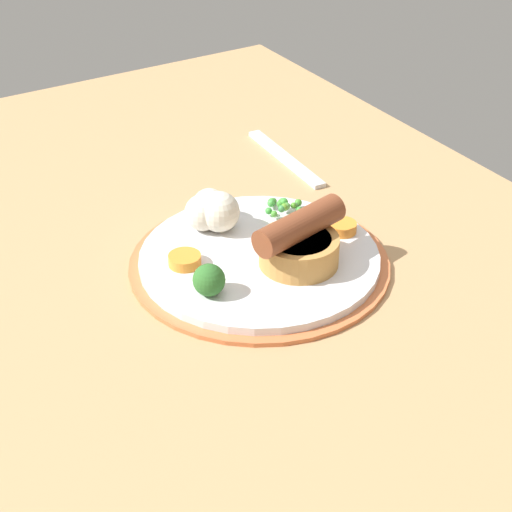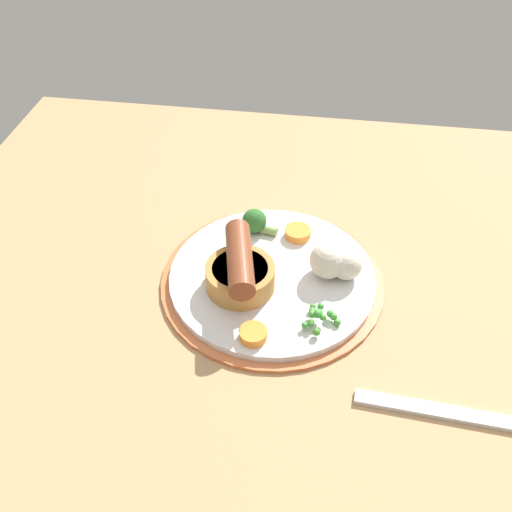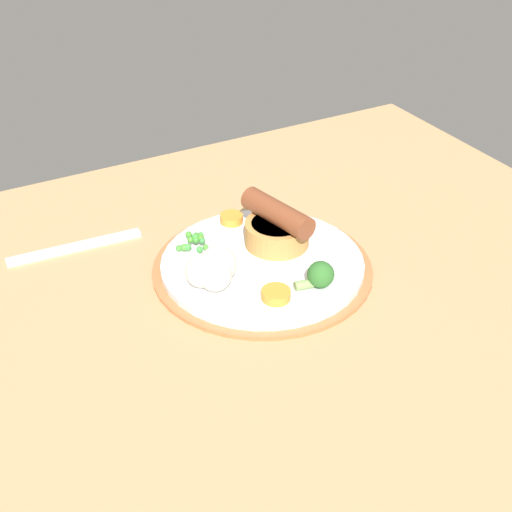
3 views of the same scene
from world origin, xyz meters
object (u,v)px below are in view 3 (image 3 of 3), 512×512
object	(u,v)px
cauliflower_floret	(213,270)
carrot_slice_1	(276,294)
pea_pile	(194,241)
sausage_pudding	(277,227)
broccoli_floret_near	(319,275)
carrot_slice_4	(232,218)
dinner_plate	(262,266)
fork	(75,247)

from	to	relation	value
cauliflower_floret	carrot_slice_1	distance (cm)	8.16
pea_pile	sausage_pudding	bearing A→B (deg)	156.42
pea_pile	broccoli_floret_near	xyz separation A→B (cm)	(-9.66, 15.01, 0.57)
cauliflower_floret	pea_pile	bearing A→B (deg)	-99.33
pea_pile	carrot_slice_4	bearing A→B (deg)	-154.43
cauliflower_floret	carrot_slice_4	world-z (taller)	cauliflower_floret
pea_pile	cauliflower_floret	bearing A→B (deg)	80.67
dinner_plate	carrot_slice_1	xyz separation A→B (cm)	(2.46, 7.74, 1.41)
carrot_slice_4	fork	xyz separation A→B (cm)	(20.61, -5.85, -1.68)
cauliflower_floret	carrot_slice_1	size ratio (longest dim) A/B	1.88
sausage_pudding	fork	size ratio (longest dim) A/B	0.63
pea_pile	carrot_slice_4	size ratio (longest dim) A/B	1.51
broccoli_floret_near	carrot_slice_4	bearing A→B (deg)	109.51
dinner_plate	sausage_pudding	xyz separation A→B (cm)	(-3.62, -2.64, 3.40)
pea_pile	carrot_slice_1	distance (cm)	15.20
sausage_pudding	carrot_slice_4	xyz separation A→B (cm)	(2.76, -7.75, -1.99)
broccoli_floret_near	carrot_slice_4	size ratio (longest dim) A/B	1.55
dinner_plate	pea_pile	size ratio (longest dim) A/B	5.88
sausage_pudding	carrot_slice_1	bearing A→B (deg)	-43.09
pea_pile	dinner_plate	bearing A→B (deg)	132.10
broccoli_floret_near	fork	xyz separation A→B (cm)	(23.12, -24.28, -2.68)
carrot_slice_1	broccoli_floret_near	bearing A→B (deg)	176.99
sausage_pudding	dinner_plate	bearing A→B (deg)	-66.66
pea_pile	carrot_slice_4	xyz separation A→B (cm)	(-7.15, -3.42, -0.43)
carrot_slice_4	pea_pile	bearing A→B (deg)	25.57
carrot_slice_4	dinner_plate	bearing A→B (deg)	85.26
pea_pile	fork	world-z (taller)	pea_pile
carrot_slice_1	carrot_slice_4	bearing A→B (deg)	-100.39
fork	carrot_slice_1	bearing A→B (deg)	129.38
cauliflower_floret	carrot_slice_1	world-z (taller)	cauliflower_floret
fork	broccoli_floret_near	bearing A→B (deg)	137.18
pea_pile	carrot_slice_1	bearing A→B (deg)	104.61
broccoli_floret_near	fork	size ratio (longest dim) A/B	0.27
broccoli_floret_near	carrot_slice_1	world-z (taller)	broccoli_floret_near
dinner_plate	carrot_slice_1	bearing A→B (deg)	72.35
sausage_pudding	carrot_slice_4	world-z (taller)	sausage_pudding
dinner_plate	pea_pile	world-z (taller)	pea_pile
broccoli_floret_near	cauliflower_floret	bearing A→B (deg)	161.95
dinner_plate	pea_pile	distance (cm)	9.57
fork	pea_pile	bearing A→B (deg)	149.02
cauliflower_floret	fork	bearing A→B (deg)	-56.12
dinner_plate	cauliflower_floret	size ratio (longest dim) A/B	4.31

